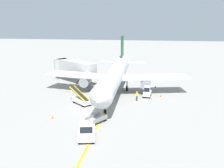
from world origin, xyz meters
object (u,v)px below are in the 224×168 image
baggage_cart_loaded (97,119)px  ground_crew_marshaller (137,96)px  jet_bridge (72,66)px  pushback_tug (87,131)px  safety_cone_nose_left (155,87)px  airliner (115,75)px  baggage_tug_near_wing (147,92)px  safety_cone_wingtip_left (161,96)px  belt_loader_forward_hold (81,100)px  safety_cone_nose_right (100,106)px  safety_cone_wingtip_right (52,117)px

baggage_cart_loaded → ground_crew_marshaller: bearing=67.7°
jet_bridge → pushback_tug: (11.34, -28.95, -2.55)m
safety_cone_nose_left → airliner: bearing=-146.2°
baggage_tug_near_wing → ground_crew_marshaller: 3.08m
pushback_tug → safety_cone_wingtip_left: size_ratio=8.95×
baggage_tug_near_wing → jet_bridge: bearing=150.5°
baggage_tug_near_wing → safety_cone_nose_left: size_ratio=5.67×
jet_bridge → baggage_cart_loaded: size_ratio=3.23×
belt_loader_forward_hold → ground_crew_marshaller: 9.67m
ground_crew_marshaller → safety_cone_nose_left: (3.04, 9.97, -0.69)m
safety_cone_wingtip_left → ground_crew_marshaller: bearing=-142.7°
ground_crew_marshaller → safety_cone_nose_right: ground_crew_marshaller is taller
jet_bridge → belt_loader_forward_hold: jet_bridge is taller
airliner → belt_loader_forward_hold: (-4.35, -8.36, -2.64)m
safety_cone_wingtip_right → jet_bridge: bearing=101.5°
safety_cone_wingtip_left → baggage_cart_loaded: bearing=-121.3°
baggage_tug_near_wing → safety_cone_nose_right: (-7.16, -7.11, -0.71)m
airliner → safety_cone_nose_right: bearing=-95.3°
safety_cone_nose_left → jet_bridge: bearing=172.3°
baggage_cart_loaded → safety_cone_wingtip_right: (-6.58, 0.47, -0.25)m
airliner → safety_cone_nose_left: (7.68, 5.15, -3.20)m
ground_crew_marshaller → belt_loader_forward_hold: bearing=-158.5°
safety_cone_nose_right → safety_cone_wingtip_right: 8.39m
airliner → safety_cone_nose_right: 9.90m
belt_loader_forward_hold → safety_cone_nose_right: size_ratio=10.44×
baggage_tug_near_wing → safety_cone_wingtip_right: size_ratio=5.67×
safety_cone_nose_right → safety_cone_wingtip_left: same height
pushback_tug → baggage_tug_near_wing: bearing=71.9°
jet_bridge → airliner: bearing=-34.4°
ground_crew_marshaller → safety_cone_nose_right: size_ratio=3.86×
safety_cone_nose_left → ground_crew_marshaller: bearing=-107.0°
baggage_tug_near_wing → safety_cone_nose_right: 10.12m
ground_crew_marshaller → safety_cone_wingtip_left: (4.10, 3.13, -0.69)m
airliner → safety_cone_nose_left: airliner is taller
safety_cone_nose_right → baggage_cart_loaded: bearing=-82.2°
safety_cone_wingtip_right → pushback_tug: bearing=-40.9°
jet_bridge → safety_cone_nose_left: jet_bridge is taller
ground_crew_marshaller → safety_cone_nose_right: 7.15m
ground_crew_marshaller → safety_cone_nose_left: 10.44m
pushback_tug → safety_cone_wingtip_left: 21.40m
safety_cone_wingtip_left → safety_cone_nose_right: bearing=-141.5°
airliner → safety_cone_nose_right: airliner is taller
safety_cone_wingtip_right → safety_cone_nose_left: bearing=55.5°
jet_bridge → baggage_tug_near_wing: bearing=-29.5°
airliner → safety_cone_wingtip_right: size_ratio=80.21×
baggage_cart_loaded → pushback_tug: bearing=-89.5°
pushback_tug → safety_cone_wingtip_left: bearing=66.2°
jet_bridge → safety_cone_nose_left: bearing=-7.7°
baggage_cart_loaded → safety_cone_nose_left: 22.48m
belt_loader_forward_hold → safety_cone_wingtip_right: belt_loader_forward_hold is taller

